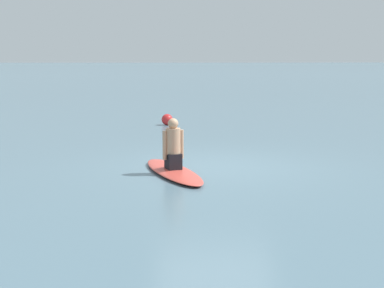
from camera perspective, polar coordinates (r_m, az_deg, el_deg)
The scene contains 4 objects.
ground_plane at distance 11.46m, azimuth 2.53°, elevation -2.43°, with size 400.00×400.00×0.00m, color slate.
surfboard at distance 10.79m, azimuth -1.98°, elevation -2.88°, with size 2.70×0.69×0.11m, color #D84C3F.
person_paddler at distance 10.69m, azimuth -1.99°, elevation -0.21°, with size 0.40×0.44×1.01m.
buoy_marker at distance 18.46m, azimuth -2.63°, elevation 2.58°, with size 0.38×0.38×0.38m, color red.
Camera 1 is at (-11.18, 1.06, 2.30)m, focal length 50.83 mm.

